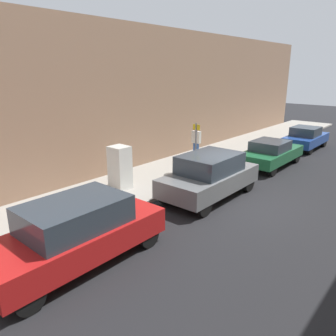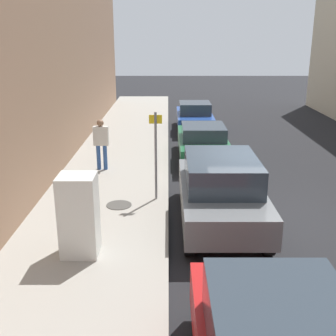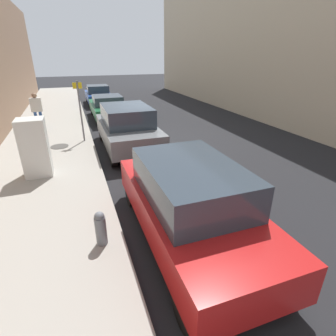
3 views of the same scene
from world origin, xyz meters
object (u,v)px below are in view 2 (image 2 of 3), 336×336
at_px(parked_hatchback_blue, 194,116).
at_px(street_sign_post, 156,151).
at_px(pedestrian_walking_far, 101,141).
at_px(parked_suv_gray, 221,190).
at_px(parked_sedan_green, 203,142).
at_px(discarded_refrigerator, 79,215).

bearing_deg(parked_hatchback_blue, street_sign_post, -99.87).
height_order(pedestrian_walking_far, parked_suv_gray, pedestrian_walking_far).
xyz_separation_m(street_sign_post, pedestrian_walking_far, (-1.97, 2.77, -0.37)).
bearing_deg(parked_hatchback_blue, parked_sedan_green, -90.00).
bearing_deg(parked_suv_gray, parked_hatchback_blue, 90.00).
relative_size(street_sign_post, pedestrian_walking_far, 1.42).
relative_size(street_sign_post, parked_suv_gray, 0.57).
height_order(street_sign_post, pedestrian_walking_far, street_sign_post).
bearing_deg(pedestrian_walking_far, street_sign_post, 137.67).
height_order(pedestrian_walking_far, parked_sedan_green, pedestrian_walking_far).
bearing_deg(parked_suv_gray, street_sign_post, 141.04).
relative_size(discarded_refrigerator, parked_sedan_green, 0.41).
bearing_deg(parked_sedan_green, street_sign_post, -110.95).
distance_m(parked_suv_gray, parked_hatchback_blue, 11.02).
bearing_deg(parked_sedan_green, parked_hatchback_blue, 90.00).
distance_m(street_sign_post, parked_suv_gray, 2.25).
xyz_separation_m(discarded_refrigerator, street_sign_post, (1.54, 3.18, 0.52)).
distance_m(pedestrian_walking_far, parked_hatchback_blue, 7.81).
relative_size(parked_sedan_green, parked_hatchback_blue, 1.10).
xyz_separation_m(discarded_refrigerator, parked_suv_gray, (3.22, 1.82, -0.11)).
bearing_deg(discarded_refrigerator, pedestrian_walking_far, 94.11).
distance_m(parked_suv_gray, parked_sedan_green, 5.75).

